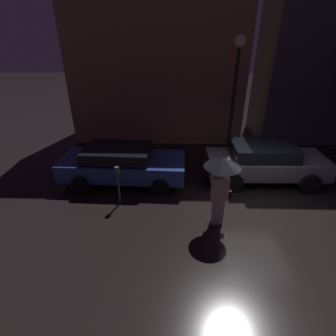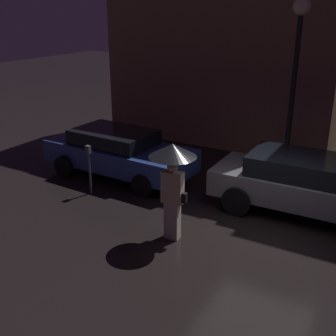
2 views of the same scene
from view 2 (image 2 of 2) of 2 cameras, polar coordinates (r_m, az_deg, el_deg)
name	(u,v)px [view 2 (image 2 of 2)]	position (r m, az deg, el deg)	size (l,w,h in m)	color
ground_plane	(261,234)	(9.76, 12.52, -8.69)	(60.00, 60.00, 0.00)	black
building_facade_left	(227,14)	(15.92, 8.01, 19.92)	(8.30, 3.00, 8.97)	#8C664C
parked_car_blue	(119,152)	(12.53, -6.72, 2.21)	(4.59, 2.00, 1.38)	navy
parked_car_grey	(302,183)	(10.61, 17.66, -1.98)	(4.34, 1.94, 1.46)	slate
pedestrian_with_umbrella	(173,168)	(8.67, 0.63, 0.04)	(1.00, 1.00, 2.17)	beige
parking_meter	(89,165)	(11.34, -10.62, 0.47)	(0.12, 0.10, 1.36)	#4C5154
street_lamp_near	(297,53)	(12.18, 17.06, 14.67)	(0.46, 0.46, 4.99)	black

